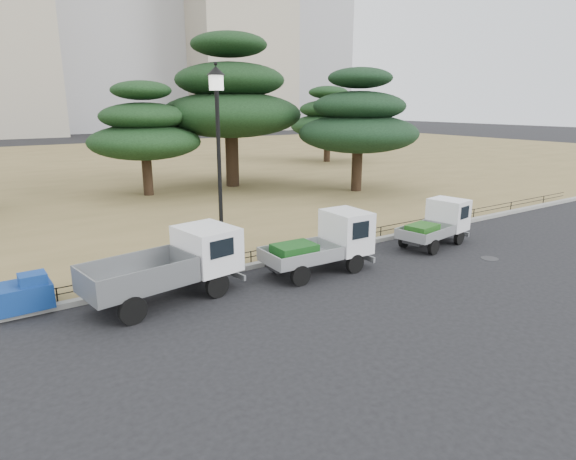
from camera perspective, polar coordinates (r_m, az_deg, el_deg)
ground at (r=14.73m, az=4.34°, el=-6.56°), size 220.00×220.00×0.00m
lawn at (r=42.57m, az=-21.99°, el=6.61°), size 120.00×56.00×0.15m
curb at (r=16.70m, az=-1.14°, el=-3.61°), size 120.00×0.25×0.16m
truck_large at (r=13.79m, az=-13.56°, el=-3.84°), size 4.52×2.33×1.88m
truck_kei_front at (r=15.69m, az=4.37°, el=-1.55°), size 3.64×1.64×1.91m
truck_kei_rear at (r=19.49m, az=17.26°, el=0.75°), size 3.41×1.88×1.69m
street_lamp at (r=15.18m, az=-8.28°, el=11.02°), size 0.56×0.56×6.28m
pipe_fence at (r=16.71m, az=-1.42°, el=-2.31°), size 38.00×0.04×0.40m
tarp_pile at (r=14.44m, az=-28.87°, el=-6.67°), size 1.43×1.07×0.93m
manhole at (r=18.58m, az=22.79°, el=-3.13°), size 0.60×0.60×0.01m
pine_center_left at (r=28.98m, az=-16.68°, el=11.25°), size 6.33×6.33×6.43m
pine_center_right at (r=31.20m, az=-6.84°, el=15.13°), size 8.85×8.85×9.39m
pine_east_near at (r=29.54m, az=8.36°, el=12.64°), size 7.16×7.16×7.23m
pine_east_far at (r=44.67m, az=4.72°, el=13.03°), size 6.68×6.68×6.71m
tower_east at (r=106.34m, az=-6.52°, el=24.81°), size 20.00×18.00×48.00m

